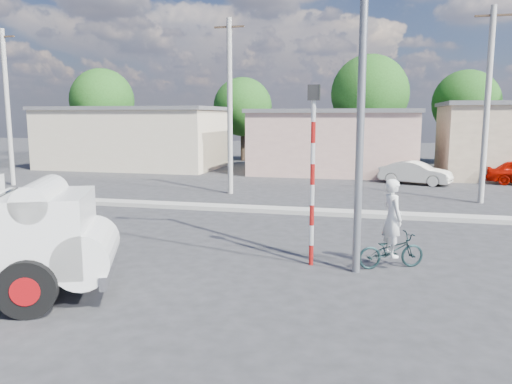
% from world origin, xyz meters
% --- Properties ---
extents(ground_plane, '(120.00, 120.00, 0.00)m').
position_xyz_m(ground_plane, '(0.00, 0.00, 0.00)').
color(ground_plane, '#28282B').
rests_on(ground_plane, ground).
extents(median, '(40.00, 0.80, 0.16)m').
position_xyz_m(median, '(0.00, 8.00, 0.08)').
color(median, '#99968E').
rests_on(median, ground).
extents(bicycle, '(1.74, 1.20, 0.87)m').
position_xyz_m(bicycle, '(5.10, 1.71, 0.43)').
color(bicycle, '#152829').
rests_on(bicycle, ground).
extents(cyclist, '(0.69, 0.81, 1.87)m').
position_xyz_m(cyclist, '(5.10, 1.71, 0.93)').
color(cyclist, white).
rests_on(cyclist, ground).
extents(car_cream, '(3.93, 2.41, 1.22)m').
position_xyz_m(car_cream, '(6.71, 17.46, 0.61)').
color(car_cream, silver).
rests_on(car_cream, ground).
extents(traffic_pole, '(0.28, 0.18, 4.36)m').
position_xyz_m(traffic_pole, '(3.20, 1.50, 2.59)').
color(traffic_pole, red).
rests_on(traffic_pole, ground).
extents(streetlight, '(2.34, 0.22, 9.00)m').
position_xyz_m(streetlight, '(4.14, 1.20, 4.96)').
color(streetlight, slate).
rests_on(streetlight, ground).
extents(building_row, '(37.80, 7.30, 4.44)m').
position_xyz_m(building_row, '(1.10, 22.00, 2.13)').
color(building_row, beige).
rests_on(building_row, ground).
extents(tree_row, '(51.24, 7.43, 8.42)m').
position_xyz_m(tree_row, '(7.45, 28.53, 4.96)').
color(tree_row, '#38281E').
rests_on(tree_row, ground).
extents(utility_poles, '(35.40, 0.24, 8.00)m').
position_xyz_m(utility_poles, '(3.25, 12.00, 4.07)').
color(utility_poles, '#99968E').
rests_on(utility_poles, ground).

